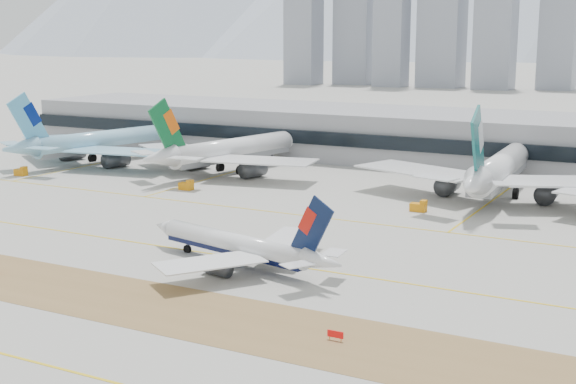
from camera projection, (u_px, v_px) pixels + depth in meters
The scene contains 12 objects.
ground at pixel (233, 248), 145.91m from camera, with size 3000.00×3000.00×0.00m, color #A3A098.
apron_markings at pixel (2, 349), 99.22m from camera, with size 360.00×122.22×0.06m.
taxiing_airliner at pixel (241, 246), 133.91m from camera, with size 42.60×36.47×14.46m.
widebody_korean at pixel (96, 143), 240.74m from camera, with size 63.09×62.73×23.01m.
widebody_eva at pixel (227, 152), 223.89m from camera, with size 62.54×62.05×22.71m.
widebody_cathay at pixel (498, 171), 189.46m from camera, with size 68.56×67.08×24.46m.
terminal at pixel (433, 137), 243.83m from camera, with size 280.00×43.10×15.00m.
hold_sign_right at pixel (335, 334), 101.75m from camera, with size 2.20×0.15×1.35m.
gse_c at pixel (419, 207), 176.04m from camera, with size 3.55×2.00×2.60m.
gse_b at pixel (187, 186), 200.47m from camera, with size 3.55×2.00×2.60m.
gse_a at pixel (21, 172), 220.65m from camera, with size 3.55×2.00×2.60m.
city_skyline at pixel (439, 18), 577.96m from camera, with size 342.00×49.80×140.00m.
Camera 1 is at (75.33, -119.79, 38.37)m, focal length 50.00 mm.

